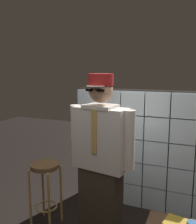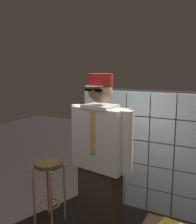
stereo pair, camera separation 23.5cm
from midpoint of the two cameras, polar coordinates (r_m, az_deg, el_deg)
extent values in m
cube|color=silver|center=(3.96, -3.76, -16.28)|extent=(0.31, 0.08, 0.31)
cube|color=silver|center=(3.84, 0.75, -17.13)|extent=(0.31, 0.08, 0.31)
cube|color=silver|center=(3.74, 5.56, -17.92)|extent=(0.31, 0.08, 0.31)
cube|color=silver|center=(3.67, 10.62, -18.62)|extent=(0.31, 0.08, 0.31)
cube|color=silver|center=(3.63, 15.88, -19.19)|extent=(0.31, 0.08, 0.31)
cube|color=silver|center=(3.82, -3.82, -11.94)|extent=(0.31, 0.08, 0.31)
cube|color=silver|center=(3.70, 0.76, -12.68)|extent=(0.31, 0.08, 0.31)
cube|color=silver|center=(3.60, 5.64, -13.38)|extent=(0.31, 0.08, 0.31)
cube|color=silver|center=(3.53, 10.79, -14.02)|extent=(0.31, 0.08, 0.31)
cube|color=silver|center=(3.49, 16.14, -14.55)|extent=(0.31, 0.08, 0.31)
cube|color=silver|center=(3.72, -3.88, -7.33)|extent=(0.31, 0.08, 0.31)
cube|color=silver|center=(3.59, 0.77, -7.94)|extent=(0.31, 0.08, 0.31)
cube|color=silver|center=(3.49, 5.73, -8.52)|extent=(0.31, 0.08, 0.31)
cube|color=silver|center=(3.42, 10.97, -9.07)|extent=(0.31, 0.08, 0.31)
cube|color=silver|center=(3.37, 16.41, -9.56)|extent=(0.31, 0.08, 0.31)
cube|color=silver|center=(3.63, -3.94, -2.48)|extent=(0.31, 0.08, 0.31)
cube|color=silver|center=(3.51, 0.78, -2.92)|extent=(0.31, 0.08, 0.31)
cube|color=silver|center=(3.40, 5.83, -3.37)|extent=(0.31, 0.08, 0.31)
cube|color=silver|center=(3.33, 11.15, -3.81)|extent=(0.31, 0.08, 0.31)
cube|color=silver|center=(3.28, 16.68, -4.24)|extent=(0.31, 0.08, 0.31)
cube|color=silver|center=(3.58, -4.00, 2.56)|extent=(0.31, 0.08, 0.31)
cube|color=silver|center=(3.45, 0.79, 2.30)|extent=(0.31, 0.08, 0.31)
cube|color=silver|center=(3.34, 5.92, 2.01)|extent=(0.31, 0.08, 0.31)
cube|color=silver|center=(3.27, 11.34, 1.68)|extent=(0.31, 0.08, 0.31)
cube|color=silver|center=(3.22, 16.96, 1.33)|extent=(0.31, 0.08, 0.31)
cube|color=#38332D|center=(3.50, 8.54, -8.54)|extent=(1.96, 0.02, 1.64)
cube|color=#382D23|center=(2.86, -1.92, -20.70)|extent=(0.45, 0.28, 0.89)
cube|color=silver|center=(2.56, -2.02, -5.95)|extent=(0.58, 0.32, 0.63)
cube|color=tan|center=(2.43, -3.67, -4.50)|extent=(0.06, 0.02, 0.44)
cube|color=silver|center=(2.49, -2.06, 1.23)|extent=(0.34, 0.30, 0.04)
sphere|color=#A87A5B|center=(2.47, -2.08, 4.81)|extent=(0.24, 0.24, 0.24)
ellipsoid|color=black|center=(2.43, -2.78, 3.73)|extent=(0.17, 0.11, 0.11)
cube|color=black|center=(2.38, -3.56, 4.90)|extent=(0.20, 0.04, 0.02)
cylinder|color=white|center=(2.39, -3.29, 5.85)|extent=(0.20, 0.20, 0.01)
cylinder|color=maroon|center=(2.46, -2.10, 7.30)|extent=(0.24, 0.24, 0.11)
cylinder|color=silver|center=(2.40, 4.20, -6.42)|extent=(0.13, 0.13, 0.58)
cylinder|color=silver|center=(2.73, -7.46, -4.47)|extent=(0.13, 0.13, 0.58)
cylinder|color=brown|center=(3.15, -14.05, -11.70)|extent=(0.34, 0.34, 0.05)
torus|color=tan|center=(3.37, -13.66, -19.99)|extent=(0.27, 0.27, 0.02)
cylinder|color=tan|center=(3.29, -17.15, -18.33)|extent=(0.03, 0.03, 0.73)
cylinder|color=tan|center=(3.14, -13.20, -19.55)|extent=(0.03, 0.03, 0.73)
cylinder|color=tan|center=(3.47, -14.25, -16.61)|extent=(0.03, 0.03, 0.73)
cylinder|color=tan|center=(3.33, -10.41, -17.64)|extent=(0.03, 0.03, 0.73)
cube|color=olive|center=(2.33, 15.03, -23.26)|extent=(0.28, 0.22, 0.03)
camera|label=1|loc=(0.12, -92.63, -0.46)|focal=40.64mm
camera|label=2|loc=(0.12, 87.37, 0.46)|focal=40.64mm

